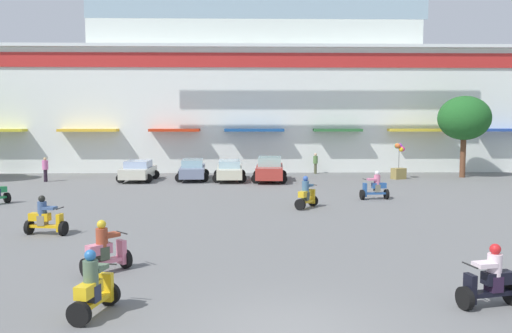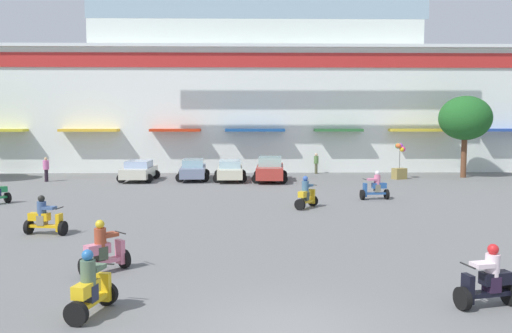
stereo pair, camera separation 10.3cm
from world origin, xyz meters
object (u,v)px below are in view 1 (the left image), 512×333
(scooter_rider_3, at_px, (94,289))
(scooter_rider_5, at_px, (306,195))
(scooter_rider_9, at_px, (45,219))
(parked_car_1, at_px, (193,169))
(scooter_rider_7, at_px, (375,187))
(pedestrian_0, at_px, (315,162))
(plaza_tree_1, at_px, (464,118))
(scooter_rider_1, at_px, (105,251))
(pedestrian_1, at_px, (45,168))
(parked_car_2, at_px, (230,170))
(balloon_vendor_cart, at_px, (399,163))
(parked_car_3, at_px, (270,169))
(scooter_rider_4, at_px, (490,281))
(parked_car_0, at_px, (138,170))

(scooter_rider_3, height_order, scooter_rider_5, scooter_rider_5)
(scooter_rider_9, bearing_deg, parked_car_1, 77.39)
(scooter_rider_7, bearing_deg, pedestrian_0, 96.55)
(plaza_tree_1, distance_m, parked_car_1, 19.33)
(scooter_rider_1, relative_size, scooter_rider_3, 1.00)
(parked_car_1, distance_m, pedestrian_1, 9.66)
(plaza_tree_1, relative_size, scooter_rider_9, 3.71)
(pedestrian_1, bearing_deg, parked_car_2, 2.26)
(scooter_rider_5, distance_m, pedestrian_0, 15.11)
(plaza_tree_1, height_order, balloon_vendor_cart, plaza_tree_1)
(pedestrian_1, bearing_deg, scooter_rider_1, -65.66)
(parked_car_3, bearing_deg, scooter_rider_4, -80.73)
(scooter_rider_7, height_order, pedestrian_1, pedestrian_1)
(scooter_rider_7, bearing_deg, parked_car_2, 132.82)
(scooter_rider_1, bearing_deg, parked_car_2, 82.30)
(scooter_rider_5, bearing_deg, scooter_rider_4, -78.59)
(scooter_rider_1, xyz_separation_m, pedestrian_0, (9.20, 25.01, 0.26))
(scooter_rider_3, distance_m, scooter_rider_4, 8.80)
(parked_car_1, relative_size, parked_car_2, 1.00)
(scooter_rider_9, relative_size, balloon_vendor_cart, 0.63)
(parked_car_3, bearing_deg, parked_car_2, 171.21)
(scooter_rider_1, bearing_deg, scooter_rider_4, -16.91)
(scooter_rider_1, xyz_separation_m, pedestrian_1, (-9.30, 20.56, 0.30))
(plaza_tree_1, bearing_deg, scooter_rider_4, -111.47)
(parked_car_2, relative_size, scooter_rider_4, 3.06)
(parked_car_1, xyz_separation_m, pedestrian_0, (8.89, 3.55, 0.17))
(parked_car_3, xyz_separation_m, scooter_rider_7, (5.09, -7.98, -0.17))
(parked_car_0, bearing_deg, pedestrian_1, -176.59)
(parked_car_3, distance_m, balloon_vendor_cart, 9.02)
(parked_car_2, xyz_separation_m, pedestrian_1, (-12.15, -0.48, 0.21))
(parked_car_0, height_order, pedestrian_0, pedestrian_0)
(parked_car_1, bearing_deg, parked_car_0, -171.47)
(scooter_rider_5, distance_m, balloon_vendor_cart, 13.85)
(scooter_rider_3, bearing_deg, scooter_rider_4, 2.12)
(scooter_rider_9, height_order, pedestrian_0, pedestrian_0)
(scooter_rider_3, relative_size, scooter_rider_4, 1.02)
(parked_car_2, distance_m, scooter_rider_7, 11.44)
(parked_car_1, height_order, scooter_rider_1, scooter_rider_1)
(balloon_vendor_cart, bearing_deg, scooter_rider_7, -113.47)
(pedestrian_0, bearing_deg, balloon_vendor_cart, -32.94)
(balloon_vendor_cart, bearing_deg, scooter_rider_3, -119.37)
(plaza_tree_1, relative_size, scooter_rider_7, 3.81)
(scooter_rider_5, bearing_deg, scooter_rider_1, -123.73)
(parked_car_0, height_order, scooter_rider_5, scooter_rider_5)
(parked_car_1, bearing_deg, parked_car_3, -9.06)
(parked_car_2, xyz_separation_m, scooter_rider_4, (6.52, -23.89, -0.10))
(parked_car_2, distance_m, pedestrian_1, 12.16)
(parked_car_3, bearing_deg, plaza_tree_1, 7.51)
(scooter_rider_7, distance_m, balloon_vendor_cart, 9.75)
(plaza_tree_1, relative_size, pedestrian_0, 3.70)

